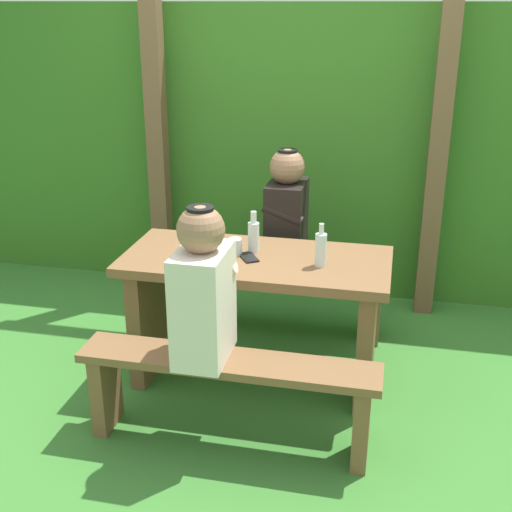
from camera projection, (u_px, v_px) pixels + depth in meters
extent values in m
plane|color=#38792E|center=(256.00, 377.00, 3.70)|extent=(12.00, 12.00, 0.00)
cube|color=#367021|center=(306.00, 142.00, 4.91)|extent=(6.40, 0.97, 1.97)
cube|color=brown|center=(157.00, 132.00, 4.46)|extent=(0.12, 0.12, 2.29)
cube|color=brown|center=(439.00, 144.00, 4.09)|extent=(0.12, 0.12, 2.29)
cube|color=brown|center=(256.00, 261.00, 3.45)|extent=(1.40, 0.64, 0.05)
cube|color=brown|center=(152.00, 313.00, 3.70)|extent=(0.08, 0.54, 0.68)
cube|color=brown|center=(367.00, 334.00, 3.46)|extent=(0.08, 0.54, 0.68)
cube|color=brown|center=(228.00, 363.00, 3.00)|extent=(1.40, 0.24, 0.04)
cube|color=brown|center=(106.00, 389.00, 3.20)|extent=(0.07, 0.22, 0.42)
cube|color=brown|center=(362.00, 422.00, 2.95)|extent=(0.07, 0.22, 0.42)
cube|color=brown|center=(277.00, 266.00, 4.09)|extent=(1.40, 0.24, 0.04)
cube|color=brown|center=(183.00, 290.00, 4.29)|extent=(0.07, 0.22, 0.42)
cube|color=brown|center=(375.00, 308.00, 4.05)|extent=(0.07, 0.22, 0.42)
cube|color=silver|center=(203.00, 305.00, 2.92)|extent=(0.22, 0.34, 0.52)
sphere|color=#936B4C|center=(201.00, 230.00, 2.79)|extent=(0.21, 0.21, 0.21)
cylinder|color=black|center=(200.00, 210.00, 2.75)|extent=(0.12, 0.12, 0.02)
cylinder|color=silver|center=(211.00, 272.00, 3.01)|extent=(0.25, 0.07, 0.15)
cube|color=black|center=(286.00, 224.00, 3.97)|extent=(0.22, 0.34, 0.52)
sphere|color=#936B4C|center=(287.00, 167.00, 3.85)|extent=(0.21, 0.21, 0.21)
cylinder|color=black|center=(288.00, 152.00, 3.81)|extent=(0.12, 0.12, 0.02)
cylinder|color=black|center=(283.00, 214.00, 3.81)|extent=(0.25, 0.07, 0.15)
cylinder|color=silver|center=(235.00, 247.00, 3.45)|extent=(0.07, 0.07, 0.09)
cylinder|color=silver|center=(321.00, 250.00, 3.29)|extent=(0.06, 0.06, 0.17)
cylinder|color=silver|center=(321.00, 229.00, 3.25)|extent=(0.03, 0.03, 0.06)
cylinder|color=silver|center=(254.00, 238.00, 3.47)|extent=(0.06, 0.06, 0.16)
cylinder|color=silver|center=(254.00, 217.00, 3.43)|extent=(0.03, 0.03, 0.06)
cube|color=black|center=(249.00, 257.00, 3.42)|extent=(0.13, 0.16, 0.01)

